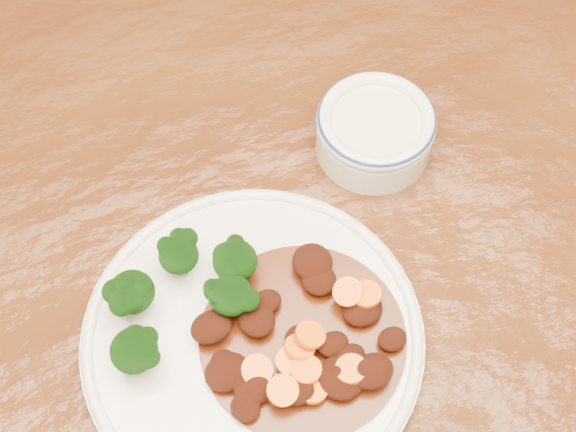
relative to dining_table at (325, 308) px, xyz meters
name	(u,v)px	position (x,y,z in m)	size (l,w,h in m)	color
dining_table	(325,308)	(0.00, 0.00, 0.00)	(1.58, 1.04, 0.75)	#4E290D
dinner_plate	(253,337)	(-0.09, -0.03, 0.09)	(0.29, 0.29, 0.02)	silver
broccoli_florets	(181,293)	(-0.13, 0.02, 0.12)	(0.14, 0.10, 0.05)	#598746
mince_stew	(301,342)	(-0.06, -0.06, 0.10)	(0.18, 0.17, 0.03)	#4E1E08
dip_bowl	(375,130)	(0.10, 0.10, 0.11)	(0.11, 0.11, 0.05)	silver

